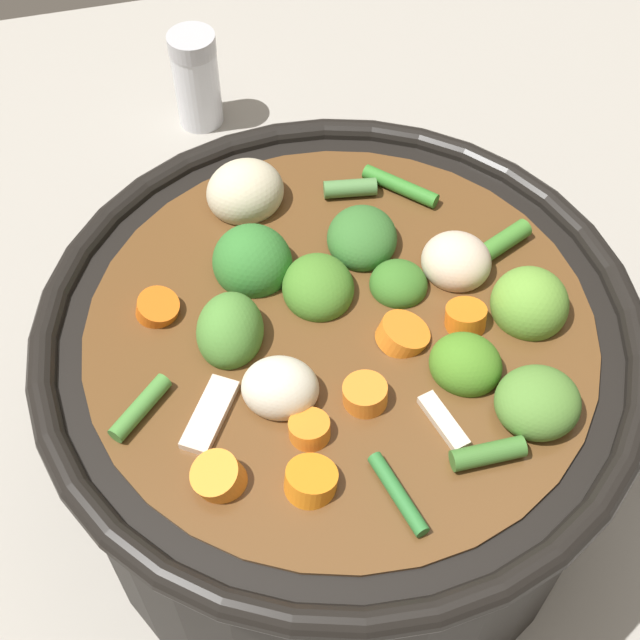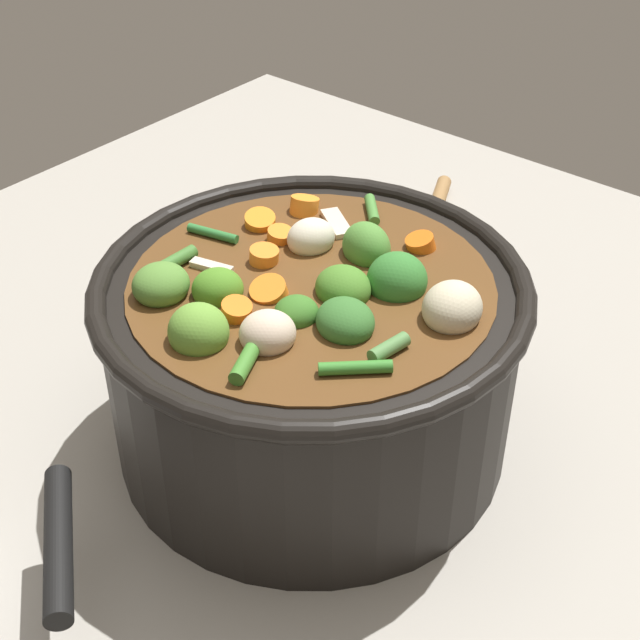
{
  "view_description": "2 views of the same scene",
  "coord_description": "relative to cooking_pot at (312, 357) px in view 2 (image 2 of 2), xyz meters",
  "views": [
    {
      "loc": [
        -0.26,
        0.08,
        0.52
      ],
      "look_at": [
        0.02,
        0.01,
        0.14
      ],
      "focal_mm": 50.28,
      "sensor_mm": 36.0,
      "label": 1
    },
    {
      "loc": [
        0.36,
        -0.42,
        0.53
      ],
      "look_at": [
        0.01,
        0.0,
        0.12
      ],
      "focal_mm": 52.53,
      "sensor_mm": 36.0,
      "label": 2
    }
  ],
  "objects": [
    {
      "name": "cooking_pot",
      "position": [
        0.0,
        0.0,
        0.0
      ],
      "size": [
        0.32,
        0.32,
        0.18
      ],
      "color": "black",
      "rests_on": "ground_plane"
    },
    {
      "name": "wooden_spoon",
      "position": [
        -0.17,
        0.3,
        -0.07
      ],
      "size": [
        0.2,
        0.19,
        0.02
      ],
      "color": "olive",
      "rests_on": "ground_plane"
    },
    {
      "name": "ground_plane",
      "position": [
        -0.0,
        0.0,
        -0.08
      ],
      "size": [
        1.1,
        1.1,
        0.0
      ],
      "primitive_type": "plane",
      "color": "#9E998E"
    }
  ]
}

